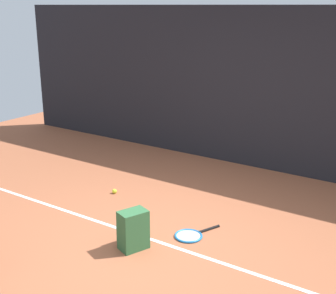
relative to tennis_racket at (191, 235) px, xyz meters
name	(u,v)px	position (x,y,z in m)	size (l,w,h in m)	color
ground_plane	(148,241)	(-0.34, -0.35, -0.01)	(12.00, 12.00, 0.00)	#9E5638
back_fence	(260,90)	(-0.34, 2.65, 1.26)	(10.00, 0.10, 2.54)	black
court_line	(150,239)	(-0.34, -0.31, -0.01)	(9.00, 0.05, 0.00)	white
tennis_racket	(191,235)	(0.00, 0.00, 0.00)	(0.42, 0.63, 0.03)	black
backpack	(133,230)	(-0.39, -0.57, 0.20)	(0.36, 0.35, 0.44)	#2D6038
tennis_ball_near_player	(114,191)	(-1.53, 0.48, 0.02)	(0.07, 0.07, 0.07)	#CCE033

